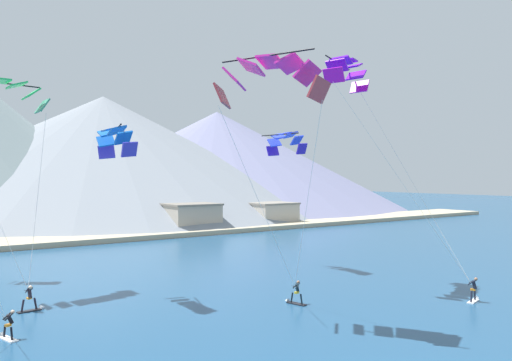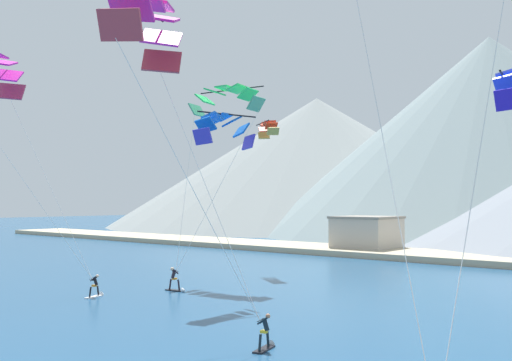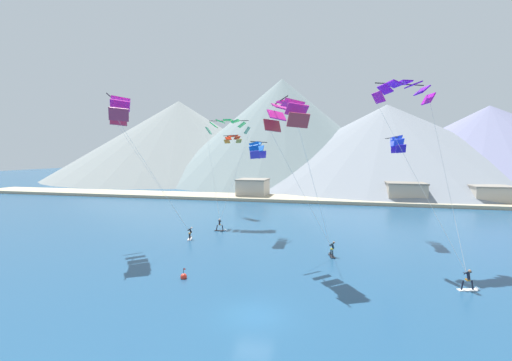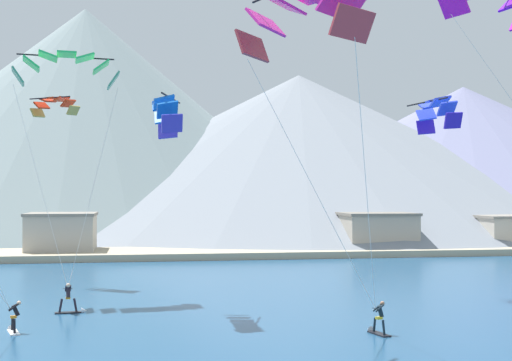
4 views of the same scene
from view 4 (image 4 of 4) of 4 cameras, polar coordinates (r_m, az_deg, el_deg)
The scene contains 15 objects.
kitesurfer_near_lead at distance 41.93m, azimuth -14.53°, elevation -9.47°, with size 1.78×0.70×1.80m.
kitesurfer_near_trail at distance 37.24m, azimuth -18.83°, elevation -10.75°, with size 0.88×1.78×1.62m.
kitesurfer_mid_center at distance 35.43m, azimuth 9.64°, elevation -11.26°, with size 0.80×1.79×1.67m.
parafoil_kite_near_lead at distance 48.41m, azimuth -14.92°, elevation 8.85°, with size 6.92×7.35×14.50m.
parafoil_kite_mid_center at distance 31.56m, azimuth 3.67°, elevation 13.20°, with size 6.94×6.55×14.39m.
parafoil_kite_distant_high_outer at distance 40.98m, azimuth -7.22°, elevation 5.45°, with size 1.73×5.23×2.27m.
parafoil_kite_distant_low_drift at distance 55.72m, azimuth -15.82°, elevation 5.92°, with size 3.89×3.33×1.50m.
parafoil_kite_distant_mid_solo at distance 47.85m, azimuth 14.18°, elevation 5.43°, with size 1.95×5.27×2.24m.
shoreline_strip at distance 75.70m, azimuth -4.32°, elevation -5.79°, with size 180.00×10.00×0.70m, color tan.
shore_building_harbour_front at distance 80.89m, azimuth 9.61°, elevation -4.12°, with size 7.98×7.11×4.46m.
shore_building_promenade_mid at distance 77.48m, azimuth -15.29°, elevation -4.20°, with size 7.09×7.26×4.59m.
shore_building_quay_east at distance 88.75m, azimuth 19.70°, elevation -3.93°, with size 7.84×6.81×4.04m.
mountain_peak_west_ridge at distance 131.12m, azimuth -13.52°, elevation 4.81°, with size 93.28×93.28×39.50m.
mountain_peak_central_summit at distance 127.89m, azimuth 3.45°, elevation 2.27°, with size 109.19×109.19×27.70m.
mountain_peak_far_spur at distance 138.77m, azimuth 16.27°, elevation 1.80°, with size 101.29×101.29×26.42m.
Camera 4 is at (-6.54, -18.24, 6.86)m, focal length 50.00 mm.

